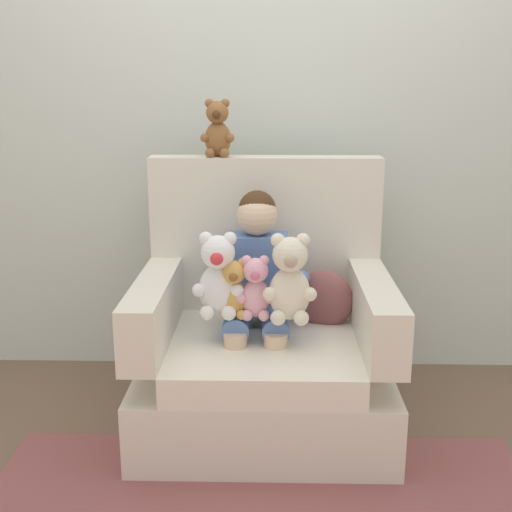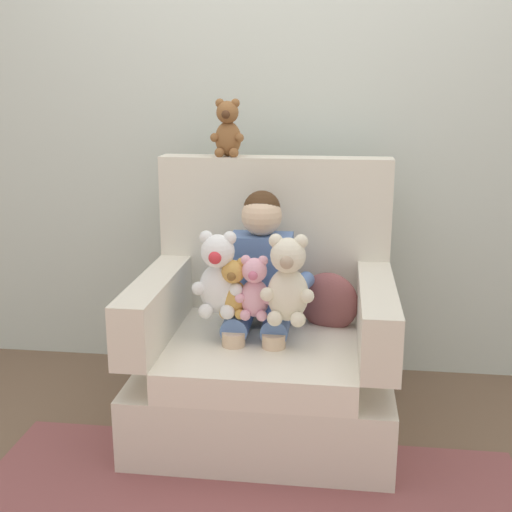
% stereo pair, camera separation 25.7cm
% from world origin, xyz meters
% --- Properties ---
extents(ground_plane, '(8.00, 8.00, 0.00)m').
position_xyz_m(ground_plane, '(0.00, 0.00, 0.00)').
color(ground_plane, brown).
extents(back_wall, '(6.00, 0.10, 2.60)m').
position_xyz_m(back_wall, '(0.00, 0.70, 1.30)').
color(back_wall, silver).
rests_on(back_wall, ground).
extents(armchair, '(1.03, 0.88, 1.11)m').
position_xyz_m(armchair, '(0.00, 0.06, 0.34)').
color(armchair, silver).
rests_on(armchair, ground).
extents(seated_child, '(0.45, 0.39, 0.82)m').
position_xyz_m(seated_child, '(-0.03, 0.07, 0.63)').
color(seated_child, '#597AB7').
rests_on(seated_child, armchair).
extents(plush_honey, '(0.14, 0.12, 0.24)m').
position_xyz_m(plush_honey, '(-0.12, -0.08, 0.64)').
color(plush_honey, gold).
rests_on(plush_honey, armchair).
extents(plush_white, '(0.20, 0.17, 0.34)m').
position_xyz_m(plush_white, '(-0.18, -0.07, 0.68)').
color(plush_white, white).
rests_on(plush_white, armchair).
extents(plush_pink, '(0.15, 0.12, 0.25)m').
position_xyz_m(plush_pink, '(-0.03, -0.09, 0.64)').
color(plush_pink, '#EAA8BC').
rests_on(plush_pink, armchair).
extents(plush_cream, '(0.21, 0.17, 0.35)m').
position_xyz_m(plush_cream, '(0.10, -0.12, 0.69)').
color(plush_cream, silver).
rests_on(plush_cream, armchair).
extents(plush_brown_on_backrest, '(0.15, 0.12, 0.25)m').
position_xyz_m(plush_brown_on_backrest, '(-0.21, 0.36, 1.23)').
color(plush_brown_on_backrest, brown).
rests_on(plush_brown_on_backrest, armchair).
extents(throw_pillow, '(0.28, 0.19, 0.26)m').
position_xyz_m(throw_pillow, '(0.26, 0.16, 0.52)').
color(throw_pillow, '#8C4C4C').
rests_on(throw_pillow, armchair).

